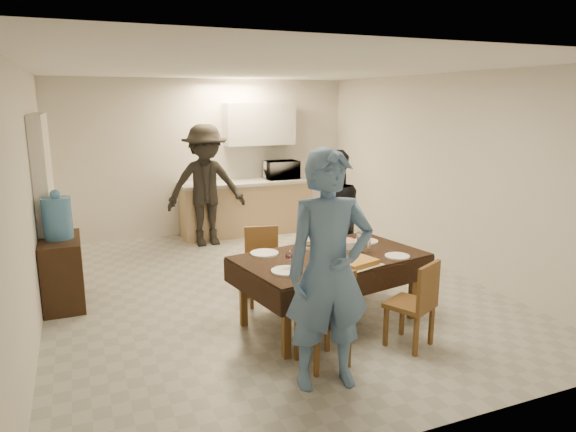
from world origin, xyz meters
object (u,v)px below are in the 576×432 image
water_pitcher (363,243)px  person_far (331,218)px  dining_table (330,258)px  water_jug (57,218)px  microwave (281,170)px  console (63,272)px  person_near (329,271)px  person_kitchen (206,186)px  savoury_tart (358,262)px  wine_bottle (324,238)px

water_pitcher → person_far: 1.12m
dining_table → water_jug: 3.00m
person_far → water_jug: bearing=7.0°
water_jug → microwave: bearing=32.5°
dining_table → water_pitcher: bearing=-18.6°
console → water_jug: 0.61m
person_near → water_jug: bearing=136.4°
water_pitcher → person_kitchen: 3.50m
person_far → savoury_tart: bearing=88.8°
water_jug → person_far: bearing=-9.3°
wine_bottle → water_pitcher: (0.40, -0.10, -0.06)m
console → water_jug: size_ratio=1.82×
microwave → person_near: size_ratio=0.30×
person_near → person_kitchen: bearing=97.9°
water_jug → microwave: (3.53, 2.24, 0.07)m
water_pitcher → microwave: microwave is taller
person_near → person_kitchen: person_near is taller
microwave → console: bearing=32.5°
person_near → person_far: bearing=71.4°
water_jug → savoury_tart: 3.29m
wine_bottle → microwave: bearing=74.6°
water_jug → water_pitcher: bearing=-29.1°
water_jug → savoury_tart: bearing=-36.3°
console → wine_bottle: (2.49, -1.51, 0.51)m
dining_table → wine_bottle: 0.22m
dining_table → water_jug: bearing=138.0°
wine_bottle → person_kitchen: 3.33m
savoury_tart → person_near: person_near is taller
water_jug → wine_bottle: 2.91m
wine_bottle → savoury_tart: size_ratio=0.82×
dining_table → person_kitchen: size_ratio=1.06×
person_kitchen → savoury_tart: bearing=-81.4°
microwave → person_kitchen: person_kitchen is taller
dining_table → water_pitcher: size_ratio=9.45×
console → wine_bottle: bearing=-31.2°
water_jug → water_pitcher: size_ratio=2.15×
water_jug → person_kitchen: size_ratio=0.24×
water_pitcher → savoury_tart: size_ratio=0.51×
microwave → person_kitchen: (-1.45, -0.45, -0.12)m
water_jug → person_far: 3.14m
microwave → water_jug: bearing=32.5°
console → person_near: bearing=-52.6°
water_jug → person_kitchen: person_kitchen is taller
console → water_pitcher: bearing=-29.1°
dining_table → person_near: size_ratio=1.05×
person_kitchen → person_near: bearing=-91.2°
dining_table → microwave: (0.98, 3.80, 0.38)m
dining_table → person_near: person_near is taller
wine_bottle → person_far: 1.17m
console → person_far: size_ratio=0.50×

